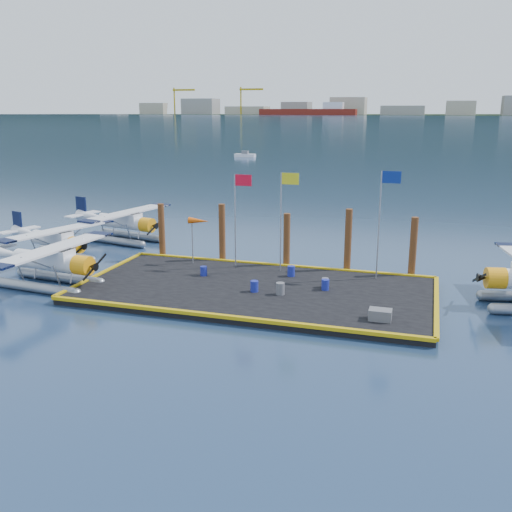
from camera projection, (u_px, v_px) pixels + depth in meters
The scene contains 22 objects.
ground at pixel (255, 294), 32.93m from camera, with size 4000.00×4000.00×0.00m, color navy.
dock at pixel (255, 291), 32.88m from camera, with size 20.00×10.00×0.40m, color black.
dock_bumpers at pixel (255, 286), 32.80m from camera, with size 20.25×10.25×0.18m, color #C09C0B, non-canonical shape.
seaplane_a at pixel (51, 264), 33.74m from camera, with size 8.55×9.43×3.34m.
seaplane_b at pixel (56, 243), 39.49m from camera, with size 8.13×8.69×3.11m.
seaplane_c at pixel (125, 224), 45.42m from camera, with size 8.55×9.30×3.29m.
drum_0 at pixel (204, 271), 35.05m from camera, with size 0.42×0.42×0.59m, color navy.
drum_1 at pixel (280, 289), 31.48m from camera, with size 0.48×0.48×0.67m, color #58585D.
drum_2 at pixel (325, 285), 32.29m from camera, with size 0.43×0.43×0.61m, color navy.
drum_3 at pixel (254, 286), 31.98m from camera, with size 0.45×0.45×0.63m, color navy.
drum_4 at pixel (325, 283), 32.75m from camera, with size 0.39×0.39×0.55m, color #58585D.
drum_5 at pixel (291, 271), 34.92m from camera, with size 0.46×0.46×0.64m, color navy.
crate at pixel (380, 315), 27.69m from camera, with size 1.09×0.73×0.55m, color #58585D.
flagpole_red at pixel (238, 206), 35.99m from camera, with size 1.14×0.08×6.00m.
flagpole_yellow at pixel (284, 207), 35.11m from camera, with size 1.14×0.08×6.20m.
flagpole_blue at pixel (383, 209), 33.37m from camera, with size 1.14×0.08×6.50m.
windsock at pixel (199, 222), 37.05m from camera, with size 1.40×0.44×3.12m.
piling_0 at pixel (162, 232), 39.83m from camera, with size 0.44×0.44×4.00m, color #4E2F16.
piling_1 at pixel (222, 235), 38.53m from camera, with size 0.44×0.44×4.20m, color #4E2F16.
piling_2 at pixel (287, 242), 37.30m from camera, with size 0.44×0.44×3.80m, color #4E2F16.
piling_3 at pixel (348, 242), 36.11m from camera, with size 0.44×0.44×4.30m, color #4E2F16.
piling_4 at pixel (413, 249), 35.01m from camera, with size 0.44×0.44×4.00m, color #4E2F16.
Camera 1 is at (9.21, -29.93, 10.41)m, focal length 40.00 mm.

